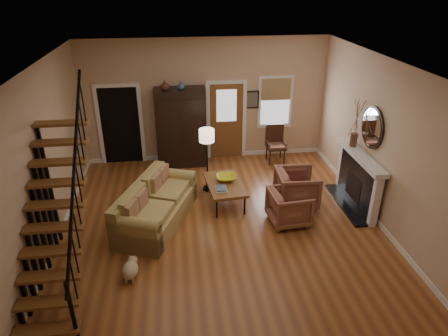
{
  "coord_description": "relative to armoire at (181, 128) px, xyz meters",
  "views": [
    {
      "loc": [
        -0.81,
        -6.85,
        4.73
      ],
      "look_at": [
        0.1,
        0.4,
        1.15
      ],
      "focal_mm": 32.0,
      "sensor_mm": 36.0,
      "label": 1
    }
  ],
  "objects": [
    {
      "name": "room",
      "position": [
        0.29,
        -1.39,
        0.46
      ],
      "size": [
        7.0,
        7.33,
        3.3
      ],
      "color": "brown",
      "rests_on": "ground"
    },
    {
      "name": "staircase",
      "position": [
        -2.08,
        -4.45,
        0.55
      ],
      "size": [
        0.94,
        2.8,
        3.2
      ],
      "primitive_type": null,
      "color": "brown",
      "rests_on": "ground"
    },
    {
      "name": "fireplace",
      "position": [
        3.83,
        -2.65,
        -0.31
      ],
      "size": [
        0.33,
        1.95,
        2.3
      ],
      "color": "black",
      "rests_on": "ground"
    },
    {
      "name": "armoire",
      "position": [
        0.0,
        0.0,
        0.0
      ],
      "size": [
        1.3,
        0.6,
        2.1
      ],
      "primitive_type": null,
      "color": "black",
      "rests_on": "ground"
    },
    {
      "name": "vase_a",
      "position": [
        -0.35,
        -0.1,
        1.17
      ],
      "size": [
        0.24,
        0.24,
        0.25
      ],
      "primitive_type": "imported",
      "color": "#4C2619",
      "rests_on": "armoire"
    },
    {
      "name": "vase_b",
      "position": [
        0.05,
        -0.1,
        1.16
      ],
      "size": [
        0.2,
        0.2,
        0.21
      ],
      "primitive_type": "imported",
      "color": "#334C60",
      "rests_on": "armoire"
    },
    {
      "name": "sofa",
      "position": [
        -0.61,
        -2.83,
        -0.62
      ],
      "size": [
        1.77,
        2.51,
        0.86
      ],
      "primitive_type": null,
      "rotation": [
        0.0,
        0.0,
        -0.37
      ],
      "color": "#A98F4D",
      "rests_on": "ground"
    },
    {
      "name": "coffee_table",
      "position": [
        0.89,
        -2.21,
        -0.8
      ],
      "size": [
        0.89,
        1.38,
        0.5
      ],
      "primitive_type": null,
      "rotation": [
        0.0,
        0.0,
        0.1
      ],
      "color": "brown",
      "rests_on": "ground"
    },
    {
      "name": "bowl",
      "position": [
        0.94,
        -2.06,
        -0.49
      ],
      "size": [
        0.45,
        0.45,
        0.11
      ],
      "primitive_type": "imported",
      "color": "gold",
      "rests_on": "coffee_table"
    },
    {
      "name": "books",
      "position": [
        0.77,
        -2.51,
        -0.52
      ],
      "size": [
        0.24,
        0.33,
        0.06
      ],
      "primitive_type": null,
      "color": "beige",
      "rests_on": "coffee_table"
    },
    {
      "name": "armchair_left",
      "position": [
        2.12,
        -3.15,
        -0.68
      ],
      "size": [
        0.88,
        0.86,
        0.74
      ],
      "primitive_type": "imported",
      "rotation": [
        0.0,
        0.0,
        1.66
      ],
      "color": "brown",
      "rests_on": "ground"
    },
    {
      "name": "armchair_right",
      "position": [
        2.48,
        -2.46,
        -0.64
      ],
      "size": [
        0.94,
        0.91,
        0.82
      ],
      "primitive_type": "imported",
      "rotation": [
        0.0,
        0.0,
        1.53
      ],
      "color": "brown",
      "rests_on": "ground"
    },
    {
      "name": "floor_lamp",
      "position": [
        0.56,
        -1.51,
        -0.28
      ],
      "size": [
        0.4,
        0.4,
        1.54
      ],
      "primitive_type": null,
      "rotation": [
        0.0,
        0.0,
        -0.15
      ],
      "color": "black",
      "rests_on": "ground"
    },
    {
      "name": "side_chair",
      "position": [
        2.55,
        -0.2,
        -0.54
      ],
      "size": [
        0.54,
        0.54,
        1.02
      ],
      "primitive_type": null,
      "color": "#3B2012",
      "rests_on": "ground"
    },
    {
      "name": "dog",
      "position": [
        -1.03,
        -4.51,
        -0.89
      ],
      "size": [
        0.33,
        0.48,
        0.32
      ],
      "primitive_type": null,
      "rotation": [
        0.0,
        0.0,
        -0.15
      ],
      "color": "#D1B78F",
      "rests_on": "ground"
    }
  ]
}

